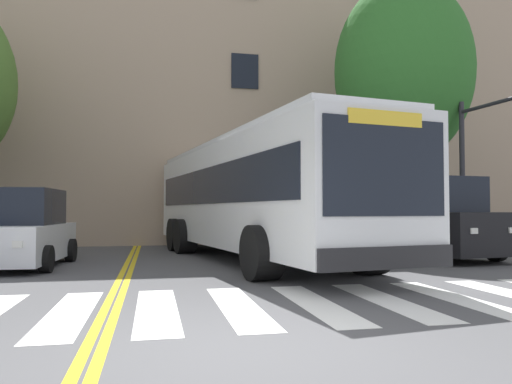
# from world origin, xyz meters

# --- Properties ---
(ground_plane) EXTENTS (120.00, 120.00, 0.00)m
(ground_plane) POSITION_xyz_m (0.00, 0.00, 0.00)
(ground_plane) COLOR #4C4C4F
(crosswalk) EXTENTS (13.04, 3.29, 0.01)m
(crosswalk) POSITION_xyz_m (-0.22, 2.11, 0.00)
(crosswalk) COLOR white
(crosswalk) RESTS_ON ground
(lane_line_yellow_inner) EXTENTS (0.12, 36.00, 0.01)m
(lane_line_yellow_inner) POSITION_xyz_m (-1.49, 16.11, 0.00)
(lane_line_yellow_inner) COLOR gold
(lane_line_yellow_inner) RESTS_ON ground
(lane_line_yellow_outer) EXTENTS (0.12, 36.00, 0.01)m
(lane_line_yellow_outer) POSITION_xyz_m (-1.33, 16.11, 0.00)
(lane_line_yellow_outer) COLOR gold
(lane_line_yellow_outer) RESTS_ON ground
(city_bus) EXTENTS (4.51, 12.44, 3.21)m
(city_bus) POSITION_xyz_m (1.80, 8.47, 1.76)
(city_bus) COLOR white
(city_bus) RESTS_ON ground
(car_white_near_lane) EXTENTS (2.18, 3.98, 1.87)m
(car_white_near_lane) POSITION_xyz_m (-3.93, 7.93, 0.85)
(car_white_near_lane) COLOR white
(car_white_near_lane) RESTS_ON ground
(car_black_far_lane) EXTENTS (2.72, 5.02, 2.26)m
(car_black_far_lane) POSITION_xyz_m (6.87, 8.14, 1.07)
(car_black_far_lane) COLOR black
(car_black_far_lane) RESTS_ON ground
(car_red_behind_bus) EXTENTS (2.54, 4.48, 1.81)m
(car_red_behind_bus) POSITION_xyz_m (0.50, 18.85, 0.82)
(car_red_behind_bus) COLOR #AD1E1E
(car_red_behind_bus) RESTS_ON ground
(traffic_light_near_corner) EXTENTS (0.51, 2.80, 4.73)m
(traffic_light_near_corner) POSITION_xyz_m (8.67, 7.72, 3.20)
(traffic_light_near_corner) COLOR #28282D
(traffic_light_near_corner) RESTS_ON ground
(street_tree_curbside_large) EXTENTS (5.76, 5.60, 9.35)m
(street_tree_curbside_large) POSITION_xyz_m (7.56, 10.70, 6.12)
(street_tree_curbside_large) COLOR brown
(street_tree_curbside_large) RESTS_ON ground
(building_facade) EXTENTS (37.78, 8.30, 13.08)m
(building_facade) POSITION_xyz_m (2.73, 18.67, 6.55)
(building_facade) COLOR tan
(building_facade) RESTS_ON ground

